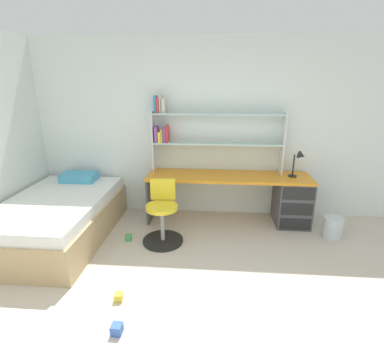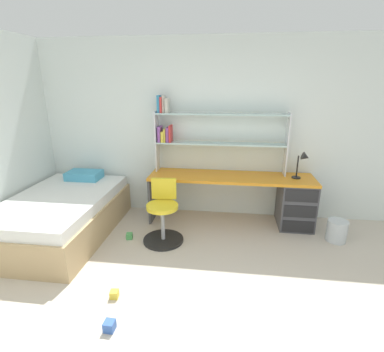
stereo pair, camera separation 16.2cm
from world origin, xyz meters
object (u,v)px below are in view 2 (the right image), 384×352
object	(u,v)px
toy_block_yellow_0	(114,294)
toy_block_green_1	(129,236)
swivel_chair	(163,218)
bookshelf_hutch	(204,130)
toy_block_blue_2	(109,326)
desk	(274,197)
bed_platform	(62,215)
desk_lamp	(303,161)
waste_bin	(337,231)

from	to	relation	value
toy_block_yellow_0	toy_block_green_1	xyz separation A→B (m)	(-0.22, 1.08, 0.00)
swivel_chair	toy_block_green_1	xyz separation A→B (m)	(-0.45, -0.04, -0.28)
bookshelf_hutch	toy_block_blue_2	size ratio (longest dim) A/B	21.58
desk	bed_platform	bearing A→B (deg)	-166.86
bookshelf_hutch	swivel_chair	xyz separation A→B (m)	(-0.44, -0.81, -1.00)
desk_lamp	toy_block_blue_2	bearing A→B (deg)	-132.34
desk_lamp	bed_platform	bearing A→B (deg)	-168.53
swivel_chair	toy_block_blue_2	size ratio (longest dim) A/B	9.25
toy_block_yellow_0	waste_bin	bearing A→B (deg)	29.31
desk_lamp	swivel_chair	bearing A→B (deg)	-160.90
toy_block_yellow_0	toy_block_green_1	distance (m)	1.10
swivel_chair	toy_block_blue_2	xyz separation A→B (m)	(-0.12, -1.49, -0.27)
bookshelf_hutch	waste_bin	world-z (taller)	bookshelf_hutch
bookshelf_hutch	toy_block_yellow_0	distance (m)	2.41
bookshelf_hutch	swivel_chair	bearing A→B (deg)	-118.31
desk_lamp	waste_bin	world-z (taller)	desk_lamp
desk_lamp	toy_block_yellow_0	world-z (taller)	desk_lamp
bookshelf_hutch	toy_block_blue_2	xyz separation A→B (m)	(-0.56, -2.29, -1.28)
swivel_chair	toy_block_green_1	world-z (taller)	swivel_chair
bed_platform	toy_block_yellow_0	distance (m)	1.60
desk	toy_block_green_1	xyz separation A→B (m)	(-1.92, -0.68, -0.38)
desk	waste_bin	size ratio (longest dim) A/B	8.16
waste_bin	toy_block_blue_2	world-z (taller)	waste_bin
waste_bin	toy_block_yellow_0	bearing A→B (deg)	-150.69
swivel_chair	desk	bearing A→B (deg)	23.64
toy_block_yellow_0	toy_block_blue_2	distance (m)	0.39
bed_platform	waste_bin	bearing A→B (deg)	4.55
desk	toy_block_yellow_0	bearing A→B (deg)	-134.05
toy_block_yellow_0	bookshelf_hutch	bearing A→B (deg)	70.91
toy_block_green_1	bed_platform	bearing A→B (deg)	179.12
desk_lamp	bed_platform	distance (m)	3.31
bed_platform	toy_block_blue_2	xyz separation A→B (m)	(1.25, -1.47, -0.24)
desk_lamp	toy_block_yellow_0	size ratio (longest dim) A/B	5.12
bed_platform	bookshelf_hutch	bearing A→B (deg)	24.59
bookshelf_hutch	toy_block_green_1	distance (m)	1.77
waste_bin	bookshelf_hutch	bearing A→B (deg)	163.16
desk	toy_block_green_1	bearing A→B (deg)	-160.57
desk_lamp	waste_bin	distance (m)	0.99
desk	toy_block_yellow_0	size ratio (longest dim) A/B	30.87
toy_block_yellow_0	toy_block_blue_2	bearing A→B (deg)	-73.88
desk	bed_platform	xyz separation A→B (m)	(-2.85, -0.66, -0.14)
desk	swivel_chair	bearing A→B (deg)	-156.36
swivel_chair	toy_block_yellow_0	xyz separation A→B (m)	(-0.23, -1.11, -0.28)
bookshelf_hutch	desk_lamp	xyz separation A→B (m)	(1.36, -0.18, -0.36)
swivel_chair	bed_platform	distance (m)	1.38
toy_block_green_1	desk	bearing A→B (deg)	19.43
swivel_chair	waste_bin	size ratio (longest dim) A/B	2.83
toy_block_yellow_0	toy_block_green_1	bearing A→B (deg)	101.69
bed_platform	waste_bin	distance (m)	3.62
toy_block_green_1	desk_lamp	bearing A→B (deg)	16.29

